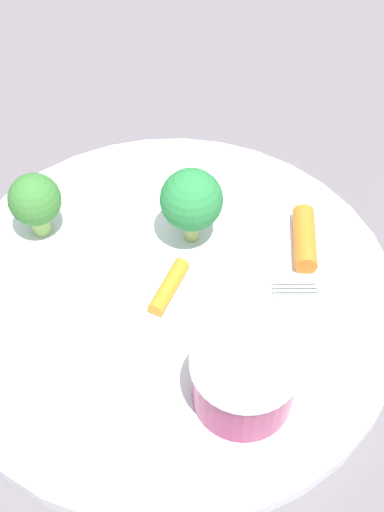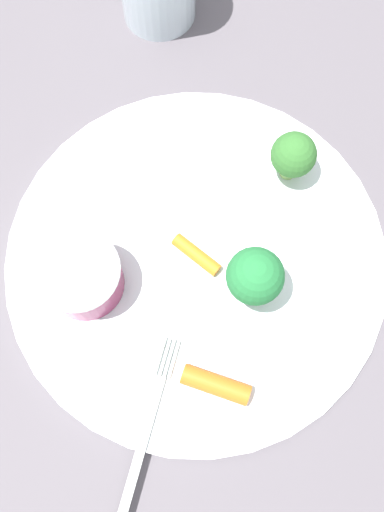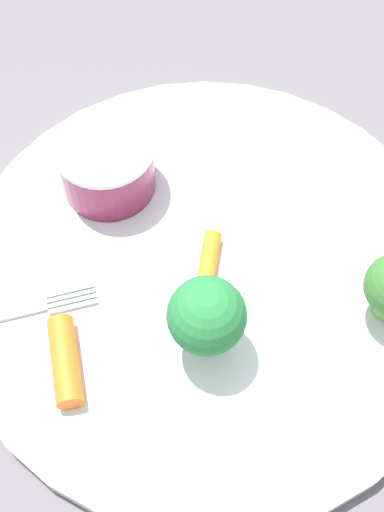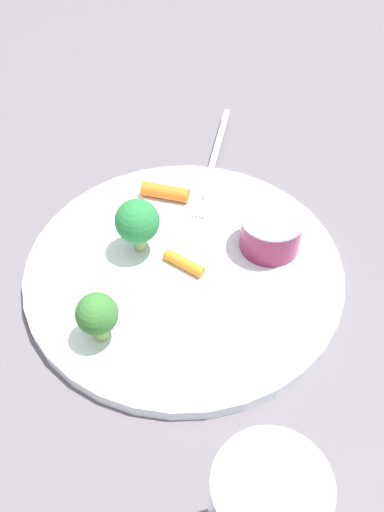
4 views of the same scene
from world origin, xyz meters
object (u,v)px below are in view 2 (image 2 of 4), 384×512
object	(u,v)px
sauce_cup	(82,277)
carrot_stick_0	(196,255)
broccoli_floret_1	(293,156)
carrot_stick_1	(216,385)
fork	(136,467)
broccoli_floret_0	(255,276)
plate	(196,259)

from	to	relation	value
sauce_cup	carrot_stick_0	world-z (taller)	sauce_cup
broccoli_floret_1	carrot_stick_1	distance (m)	0.18
broccoli_floret_1	fork	world-z (taller)	broccoli_floret_1
broccoli_floret_1	carrot_stick_1	bearing A→B (deg)	-113.50
sauce_cup	broccoli_floret_1	size ratio (longest dim) A/B	1.25
carrot_stick_1	broccoli_floret_1	bearing A→B (deg)	66.50
carrot_stick_0	carrot_stick_1	distance (m)	0.10
broccoli_floret_1	carrot_stick_0	bearing A→B (deg)	-139.69
carrot_stick_0	broccoli_floret_0	bearing A→B (deg)	-36.13
carrot_stick_0	carrot_stick_1	xyz separation A→B (m)	(0.01, -0.10, 0.00)
plate	broccoli_floret_1	xyz separation A→B (m)	(0.08, 0.07, 0.04)
sauce_cup	broccoli_floret_0	bearing A→B (deg)	-5.69
fork	plate	bearing A→B (deg)	70.85
broccoli_floret_1	carrot_stick_0	world-z (taller)	broccoli_floret_1
carrot_stick_0	sauce_cup	bearing A→B (deg)	-169.16
sauce_cup	carrot_stick_1	size ratio (longest dim) A/B	1.23
plate	carrot_stick_1	xyz separation A→B (m)	(0.01, -0.10, 0.01)
broccoli_floret_0	fork	size ratio (longest dim) A/B	0.32
plate	carrot_stick_0	distance (m)	0.01
carrot_stick_0	fork	size ratio (longest dim) A/B	0.23
sauce_cup	broccoli_floret_1	distance (m)	0.18
sauce_cup	carrot_stick_1	world-z (taller)	sauce_cup
broccoli_floret_1	fork	distance (m)	0.25
sauce_cup	carrot_stick_1	bearing A→B (deg)	-41.77
fork	sauce_cup	bearing A→B (deg)	103.93
broccoli_floret_0	carrot_stick_1	distance (m)	0.08
broccoli_floret_0	carrot_stick_1	size ratio (longest dim) A/B	1.17
plate	broccoli_floret_0	size ratio (longest dim) A/B	5.14
carrot_stick_1	fork	distance (m)	0.08
broccoli_floret_1	broccoli_floret_0	bearing A→B (deg)	-112.63
sauce_cup	carrot_stick_1	xyz separation A→B (m)	(0.09, -0.08, -0.01)
broccoli_floret_1	fork	xyz separation A→B (m)	(-0.13, -0.21, -0.03)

